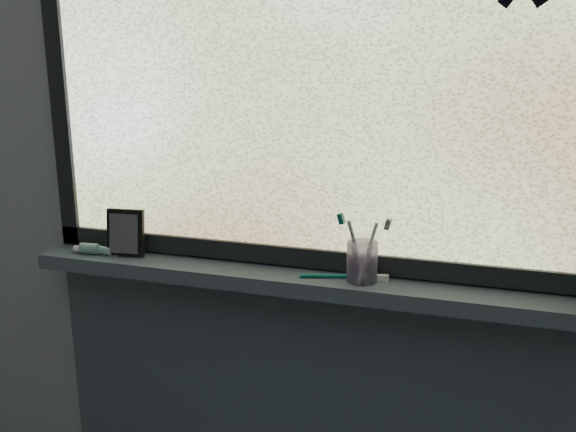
# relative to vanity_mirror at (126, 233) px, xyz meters

# --- Properties ---
(wall_back) EXTENTS (3.00, 0.01, 2.50)m
(wall_back) POSITION_rel_vanity_mirror_xyz_m (0.57, 0.07, 0.17)
(wall_back) COLOR #9EA3A8
(wall_back) RESTS_ON ground
(windowsill) EXTENTS (1.62, 0.14, 0.04)m
(windowsill) POSITION_rel_vanity_mirror_xyz_m (0.57, -0.00, -0.08)
(windowsill) COLOR #45515C
(windowsill) RESTS_ON wall_back
(window_pane) EXTENTS (1.50, 0.01, 1.00)m
(window_pane) POSITION_rel_vanity_mirror_xyz_m (0.57, 0.05, 0.45)
(window_pane) COLOR silver
(window_pane) RESTS_ON wall_back
(frame_bottom) EXTENTS (1.60, 0.03, 0.05)m
(frame_bottom) POSITION_rel_vanity_mirror_xyz_m (0.57, 0.05, -0.03)
(frame_bottom) COLOR black
(frame_bottom) RESTS_ON windowsill
(frame_left) EXTENTS (0.05, 0.03, 1.10)m
(frame_left) POSITION_rel_vanity_mirror_xyz_m (-0.20, 0.05, 0.45)
(frame_left) COLOR black
(frame_left) RESTS_ON wall_back
(vanity_mirror) EXTENTS (0.11, 0.06, 0.13)m
(vanity_mirror) POSITION_rel_vanity_mirror_xyz_m (0.00, 0.00, 0.00)
(vanity_mirror) COLOR black
(vanity_mirror) RESTS_ON windowsill
(toothpaste_tube) EXTENTS (0.17, 0.04, 0.03)m
(toothpaste_tube) POSITION_rel_vanity_mirror_xyz_m (-0.09, -0.02, -0.05)
(toothpaste_tube) COLOR silver
(toothpaste_tube) RESTS_ON windowsill
(toothbrush_cup) EXTENTS (0.08, 0.08, 0.10)m
(toothbrush_cup) POSITION_rel_vanity_mirror_xyz_m (0.66, -0.01, -0.01)
(toothbrush_cup) COLOR #AC90BE
(toothbrush_cup) RESTS_ON windowsill
(toothbrush_lying) EXTENTS (0.24, 0.09, 0.02)m
(toothbrush_lying) POSITION_rel_vanity_mirror_xyz_m (0.60, -0.00, -0.06)
(toothbrush_lying) COLOR #0B6657
(toothbrush_lying) RESTS_ON windowsill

